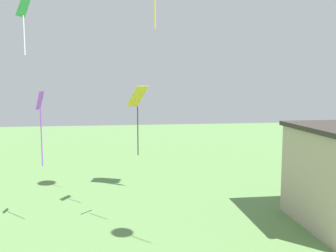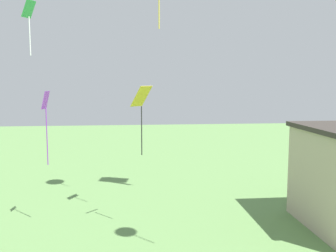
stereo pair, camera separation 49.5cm
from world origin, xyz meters
The scene contains 3 objects.
kite_purple_streamer centered at (-5.44, 14.74, 5.73)m, with size 0.32×0.67×3.68m.
kite_yellow_diamond centered at (-0.78, 13.78, 6.24)m, with size 1.08×1.09×3.34m.
kite_green_diamond centered at (-5.88, 14.01, 10.25)m, with size 0.61×0.71×2.48m.
Camera 2 is at (-1.33, -4.12, 7.28)m, focal length 40.00 mm.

